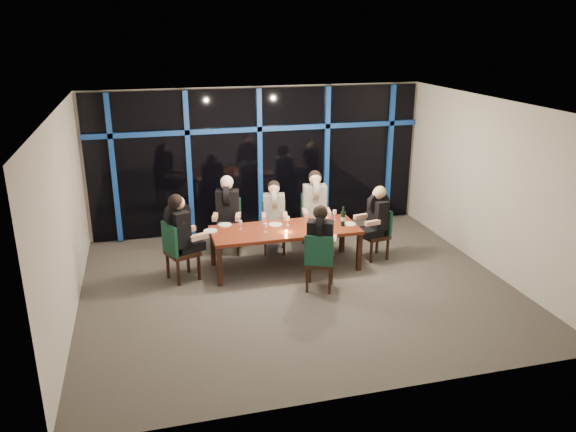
{
  "coord_description": "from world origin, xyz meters",
  "views": [
    {
      "loc": [
        -2.31,
        -8.2,
        4.16
      ],
      "look_at": [
        0.0,
        0.6,
        1.05
      ],
      "focal_mm": 35.0,
      "sensor_mm": 36.0,
      "label": 1
    }
  ],
  "objects": [
    {
      "name": "room",
      "position": [
        0.0,
        0.0,
        2.02
      ],
      "size": [
        7.04,
        7.0,
        3.02
      ],
      "color": "#524C48",
      "rests_on": "ground"
    },
    {
      "name": "window_wall",
      "position": [
        0.01,
        2.93,
        1.55
      ],
      "size": [
        6.86,
        0.43,
        2.94
      ],
      "color": "black",
      "rests_on": "ground"
    },
    {
      "name": "dining_table",
      "position": [
        0.0,
        0.8,
        0.68
      ],
      "size": [
        2.6,
        1.0,
        0.75
      ],
      "color": "maroon",
      "rests_on": "ground"
    },
    {
      "name": "chair_far_left",
      "position": [
        -0.85,
        1.87,
        0.57
      ],
      "size": [
        0.58,
        0.58,
        1.03
      ],
      "rotation": [
        0.0,
        0.0,
        -0.25
      ],
      "color": "black",
      "rests_on": "ground"
    },
    {
      "name": "chair_far_mid",
      "position": [
        0.0,
        1.67,
        0.53
      ],
      "size": [
        0.52,
        0.52,
        0.96
      ],
      "rotation": [
        0.0,
        0.0,
        -0.2
      ],
      "color": "black",
      "rests_on": "ground"
    },
    {
      "name": "chair_far_right",
      "position": [
        0.82,
        1.71,
        0.59
      ],
      "size": [
        0.55,
        0.55,
        1.05
      ],
      "rotation": [
        0.0,
        0.0,
        -0.15
      ],
      "color": "black",
      "rests_on": "ground"
    },
    {
      "name": "chair_end_left",
      "position": [
        -1.9,
        0.74,
        0.58
      ],
      "size": [
        0.64,
        0.64,
        1.05
      ],
      "rotation": [
        0.0,
        0.0,
        1.97
      ],
      "color": "black",
      "rests_on": "ground"
    },
    {
      "name": "chair_end_right",
      "position": [
        1.81,
        0.82,
        0.53
      ],
      "size": [
        0.51,
        0.51,
        0.95
      ],
      "rotation": [
        0.0,
        0.0,
        4.88
      ],
      "color": "black",
      "rests_on": "ground"
    },
    {
      "name": "chair_near_mid",
      "position": [
        0.31,
        -0.23,
        0.56
      ],
      "size": [
        0.61,
        0.61,
        1.0
      ],
      "rotation": [
        0.0,
        0.0,
        2.72
      ],
      "color": "black",
      "rests_on": "ground"
    },
    {
      "name": "diner_far_left",
      "position": [
        -0.87,
        1.79,
        0.98
      ],
      "size": [
        0.58,
        0.69,
        1.0
      ],
      "rotation": [
        0.0,
        0.0,
        -0.25
      ],
      "color": "black",
      "rests_on": "ground"
    },
    {
      "name": "diner_far_mid",
      "position": [
        -0.01,
        1.59,
        0.91
      ],
      "size": [
        0.52,
        0.64,
        0.93
      ],
      "rotation": [
        0.0,
        0.0,
        -0.2
      ],
      "color": "black",
      "rests_on": "ground"
    },
    {
      "name": "diner_far_right",
      "position": [
        0.81,
        1.62,
        1.0
      ],
      "size": [
        0.56,
        0.69,
        1.02
      ],
      "rotation": [
        0.0,
        0.0,
        -0.15
      ],
      "color": "black",
      "rests_on": "ground"
    },
    {
      "name": "diner_end_left",
      "position": [
        -1.81,
        0.78,
        1.0
      ],
      "size": [
        0.72,
        0.65,
        1.02
      ],
      "rotation": [
        0.0,
        0.0,
        1.97
      ],
      "color": "black",
      "rests_on": "ground"
    },
    {
      "name": "diner_end_right",
      "position": [
        1.73,
        0.81,
        0.91
      ],
      "size": [
        0.63,
        0.51,
        0.93
      ],
      "rotation": [
        0.0,
        0.0,
        4.88
      ],
      "color": "black",
      "rests_on": "ground"
    },
    {
      "name": "diner_near_mid",
      "position": [
        0.34,
        -0.16,
        0.95
      ],
      "size": [
        0.63,
        0.69,
        0.97
      ],
      "rotation": [
        0.0,
        0.0,
        2.72
      ],
      "color": "black",
      "rests_on": "ground"
    },
    {
      "name": "plate_far_left",
      "position": [
        -1.0,
        1.24,
        0.76
      ],
      "size": [
        0.24,
        0.24,
        0.01
      ],
      "primitive_type": "cylinder",
      "color": "white",
      "rests_on": "dining_table"
    },
    {
      "name": "plate_far_mid",
      "position": [
        -0.12,
        1.03,
        0.76
      ],
      "size": [
        0.24,
        0.24,
        0.01
      ],
      "primitive_type": "cylinder",
      "color": "white",
      "rests_on": "dining_table"
    },
    {
      "name": "plate_far_right",
      "position": [
        0.72,
        1.07,
        0.76
      ],
      "size": [
        0.24,
        0.24,
        0.01
      ],
      "primitive_type": "cylinder",
      "color": "white",
      "rests_on": "dining_table"
    },
    {
      "name": "plate_end_left",
      "position": [
        -1.28,
        1.0,
        0.76
      ],
      "size": [
        0.24,
        0.24,
        0.01
      ],
      "primitive_type": "cylinder",
      "color": "white",
      "rests_on": "dining_table"
    },
    {
      "name": "plate_end_right",
      "position": [
        1.17,
        0.71,
        0.76
      ],
      "size": [
        0.24,
        0.24,
        0.01
      ],
      "primitive_type": "cylinder",
      "color": "white",
      "rests_on": "dining_table"
    },
    {
      "name": "plate_near_mid",
      "position": [
        0.57,
        0.36,
        0.76
      ],
      "size": [
        0.24,
        0.24,
        0.01
      ],
      "primitive_type": "cylinder",
      "color": "white",
      "rests_on": "dining_table"
    },
    {
      "name": "wine_bottle",
      "position": [
        1.04,
        0.69,
        0.89
      ],
      "size": [
        0.08,
        0.08,
        0.36
      ],
      "rotation": [
        0.0,
        0.0,
        -0.22
      ],
      "color": "black",
      "rests_on": "dining_table"
    },
    {
      "name": "water_pitcher",
      "position": [
        0.7,
        0.69,
        0.84
      ],
      "size": [
        0.12,
        0.1,
        0.19
      ],
      "rotation": [
        0.0,
        0.0,
        -0.11
      ],
      "color": "silver",
      "rests_on": "dining_table"
    },
    {
      "name": "tea_light",
      "position": [
        -0.03,
        0.62,
        0.76
      ],
      "size": [
        0.05,
        0.05,
        0.03
      ],
      "primitive_type": "cylinder",
      "color": "#FFAA4C",
      "rests_on": "dining_table"
    },
    {
      "name": "wine_glass_a",
      "position": [
        -0.38,
        0.71,
        0.87
      ],
      "size": [
        0.06,
        0.06,
        0.16
      ],
      "color": "silver",
      "rests_on": "dining_table"
    },
    {
      "name": "wine_glass_b",
      "position": [
        0.09,
        0.94,
        0.87
      ],
      "size": [
        0.07,
        0.07,
        0.17
      ],
      "color": "silver",
      "rests_on": "dining_table"
    },
    {
      "name": "wine_glass_c",
      "position": [
        0.45,
        0.66,
        0.88
      ],
      "size": [
        0.07,
        0.07,
        0.17
      ],
      "color": "white",
      "rests_on": "dining_table"
    },
    {
      "name": "wine_glass_d",
      "position": [
        -0.77,
        0.97,
        0.87
      ],
      "size": [
        0.06,
        0.06,
        0.16
      ],
      "color": "silver",
      "rests_on": "dining_table"
    },
    {
      "name": "wine_glass_e",
      "position": [
        1.0,
        1.02,
        0.89
      ],
      "size": [
        0.07,
        0.07,
        0.19
      ],
      "color": "white",
      "rests_on": "dining_table"
    }
  ]
}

